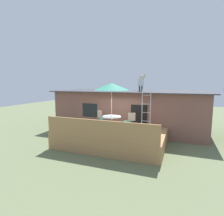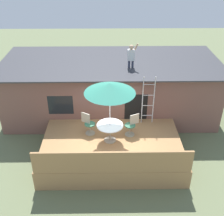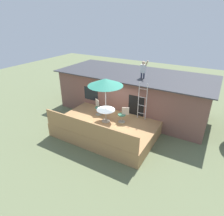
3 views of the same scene
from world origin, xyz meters
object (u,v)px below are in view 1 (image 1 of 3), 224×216
patio_umbrella (112,87)px  patio_chair_right (129,121)px  patio_chair_left (101,119)px  step_ladder (146,108)px  person_figure (141,82)px  patio_table (112,119)px

patio_umbrella → patio_chair_right: bearing=25.2°
patio_umbrella → patio_chair_left: (-0.88, 0.54, -1.89)m
step_ladder → patio_chair_right: bearing=-129.9°
step_ladder → person_figure: person_figure is taller
person_figure → step_ladder: bearing=-66.5°
patio_chair_left → patio_table: bearing=-0.0°
step_ladder → patio_umbrella: bearing=-141.2°
patio_umbrella → patio_chair_right: (0.89, 0.42, -1.89)m
patio_table → patio_chair_right: patio_chair_right is taller
step_ladder → person_figure: bearing=113.5°
patio_umbrella → step_ladder: patio_umbrella is taller
patio_chair_left → patio_chair_right: size_ratio=1.00×
patio_table → patio_umbrella: (0.00, -0.00, 1.76)m
step_ladder → patio_chair_right: step_ladder is taller
patio_umbrella → person_figure: bearing=70.7°
step_ladder → patio_chair_right: 1.33m
person_figure → patio_chair_right: (-0.10, -2.39, -2.14)m
patio_table → person_figure: (0.98, 2.81, 2.01)m
step_ladder → patio_chair_left: step_ladder is taller
step_ladder → person_figure: size_ratio=1.98×
patio_table → patio_umbrella: 1.76m
patio_table → step_ladder: size_ratio=0.47×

